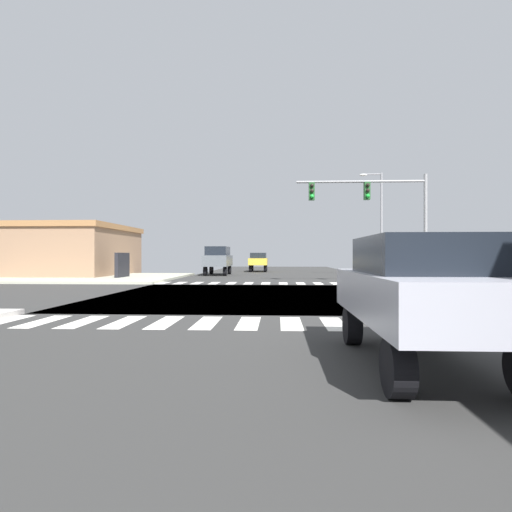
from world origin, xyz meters
TOP-DOWN VIEW (x-y plane):
  - ground at (0.00, 0.00)m, footprint 90.00×90.00m
  - sidewalk_corner_ne at (13.00, 12.00)m, footprint 12.00×12.00m
  - sidewalk_corner_nw at (-13.00, 12.00)m, footprint 12.00×12.00m
  - crosswalk_near at (-0.25, -7.30)m, footprint 13.50×2.00m
  - crosswalk_far at (-0.25, 7.30)m, footprint 13.50×2.00m
  - traffic_signal_mast at (5.44, 7.49)m, footprint 7.46×0.55m
  - street_lamp at (7.72, 16.16)m, footprint 1.78×0.32m
  - bank_building at (-19.22, 15.13)m, footprint 15.94×10.05m
  - sedan_crossing_2 at (2.00, -11.05)m, footprint 1.80×4.30m
  - suv_leading_1 at (-5.00, 17.74)m, footprint 1.96×4.60m
  - sedan_middle_4 at (-2.00, 25.47)m, footprint 1.80×4.30m

SIDE VIEW (x-z plane):
  - ground at x=0.00m, z-range -0.05..0.00m
  - crosswalk_near at x=-0.25m, z-range 0.00..0.01m
  - crosswalk_far at x=-0.25m, z-range 0.00..0.01m
  - sidewalk_corner_ne at x=13.00m, z-range 0.00..0.14m
  - sidewalk_corner_nw at x=-13.00m, z-range 0.00..0.14m
  - sedan_crossing_2 at x=2.00m, z-range 0.18..2.06m
  - sedan_middle_4 at x=-2.00m, z-range 0.18..2.06m
  - suv_leading_1 at x=-5.00m, z-range 0.22..2.56m
  - bank_building at x=-19.22m, z-range 0.01..3.96m
  - traffic_signal_mast at x=5.44m, z-range 1.53..7.79m
  - street_lamp at x=7.72m, z-range 0.79..8.80m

